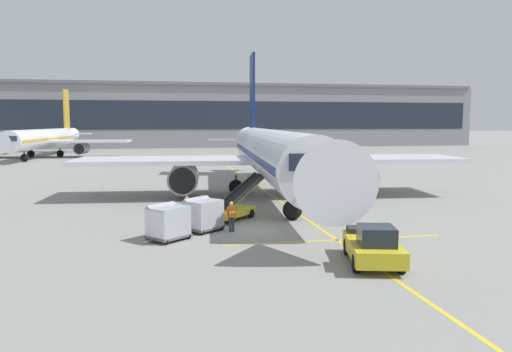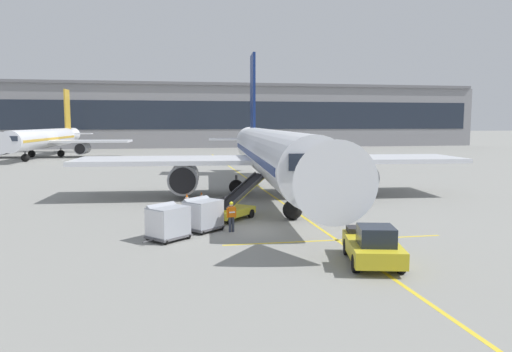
{
  "view_description": "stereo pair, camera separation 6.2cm",
  "coord_description": "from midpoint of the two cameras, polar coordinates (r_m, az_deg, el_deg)",
  "views": [
    {
      "loc": [
        -5.09,
        -27.25,
        6.2
      ],
      "look_at": [
        0.5,
        2.44,
        2.86
      ],
      "focal_mm": 34.07,
      "sensor_mm": 36.0,
      "label": 1
    },
    {
      "loc": [
        -5.03,
        -27.26,
        6.2
      ],
      "look_at": [
        0.5,
        2.44,
        2.86
      ],
      "focal_mm": 34.07,
      "sensor_mm": 36.0,
      "label": 2
    }
  ],
  "objects": [
    {
      "name": "ground_plane",
      "position": [
        28.4,
        -0.14,
        -6.29
      ],
      "size": [
        600.0,
        600.0,
        0.0
      ],
      "primitive_type": "plane",
      "color": "gray"
    },
    {
      "name": "parked_airplane",
      "position": [
        41.14,
        1.74,
        2.62
      ],
      "size": [
        32.77,
        42.73,
        14.14
      ],
      "color": "silver",
      "rests_on": "ground"
    },
    {
      "name": "belt_loader",
      "position": [
        31.33,
        -2.73,
        -3.56
      ],
      "size": [
        4.58,
        4.83,
        2.76
      ],
      "color": "gold",
      "rests_on": "ground"
    },
    {
      "name": "baggage_cart_lead",
      "position": [
        28.02,
        -6.36,
        -4.42
      ],
      "size": [
        2.58,
        2.52,
        1.91
      ],
      "color": "#515156",
      "rests_on": "ground"
    },
    {
      "name": "baggage_cart_second",
      "position": [
        26.17,
        -10.41,
        -5.25
      ],
      "size": [
        2.58,
        2.52,
        1.91
      ],
      "color": "#515156",
      "rests_on": "ground"
    },
    {
      "name": "pushback_tug",
      "position": [
        22.12,
        13.51,
        -7.93
      ],
      "size": [
        3.07,
        4.77,
        1.83
      ],
      "color": "gold",
      "rests_on": "ground"
    },
    {
      "name": "ground_crew_by_loader",
      "position": [
        27.65,
        -2.96,
        -4.54
      ],
      "size": [
        0.56,
        0.31,
        1.74
      ],
      "color": "#333847",
      "rests_on": "ground"
    },
    {
      "name": "ground_crew_by_carts",
      "position": [
        28.63,
        -5.77,
        -4.19
      ],
      "size": [
        0.43,
        0.45,
        1.74
      ],
      "color": "#514C42",
      "rests_on": "ground"
    },
    {
      "name": "safety_cone_engine_keepout",
      "position": [
        36.65,
        -7.18,
        -2.94
      ],
      "size": [
        0.61,
        0.61,
        0.7
      ],
      "color": "black",
      "rests_on": "ground"
    },
    {
      "name": "safety_cone_wingtip",
      "position": [
        38.03,
        -8.19,
        -2.62
      ],
      "size": [
        0.62,
        0.62,
        0.7
      ],
      "color": "black",
      "rests_on": "ground"
    },
    {
      "name": "safety_cone_nose_mark",
      "position": [
        39.28,
        -6.49,
        -2.34
      ],
      "size": [
        0.58,
        0.58,
        0.66
      ],
      "color": "black",
      "rests_on": "ground"
    },
    {
      "name": "apron_guidance_line_lead_in",
      "position": [
        40.8,
        2.0,
        -2.43
      ],
      "size": [
        0.2,
        110.0,
        0.01
      ],
      "color": "yellow",
      "rests_on": "ground"
    },
    {
      "name": "apron_guidance_line_stop_bar",
      "position": [
        26.23,
        9.23,
        -7.43
      ],
      "size": [
        12.0,
        0.2,
        0.01
      ],
      "color": "yellow",
      "rests_on": "ground"
    },
    {
      "name": "terminal_building",
      "position": [
        127.67,
        -7.87,
        7.0
      ],
      "size": [
        149.1,
        18.81,
        15.81
      ],
      "color": "gray",
      "rests_on": "ground"
    },
    {
      "name": "distant_airplane",
      "position": [
        93.99,
        -23.7,
        4.0
      ],
      "size": [
        30.14,
        38.79,
        13.0
      ],
      "color": "silver",
      "rests_on": "ground"
    }
  ]
}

